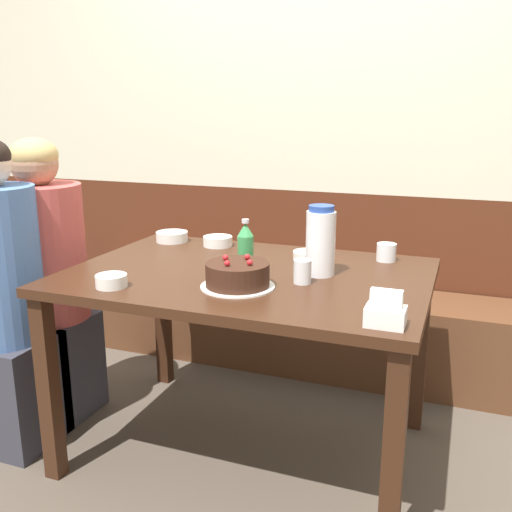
{
  "coord_description": "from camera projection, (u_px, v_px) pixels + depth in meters",
  "views": [
    {
      "loc": [
        0.74,
        -1.88,
        1.32
      ],
      "look_at": [
        0.01,
        0.05,
        0.79
      ],
      "focal_mm": 40.0,
      "sensor_mm": 36.0,
      "label": 1
    }
  ],
  "objects": [
    {
      "name": "bowl_soup_white",
      "position": [
        308.0,
        255.0,
        2.28
      ],
      "size": [
        0.12,
        0.12,
        0.03
      ],
      "color": "white",
      "rests_on": "dining_table"
    },
    {
      "name": "back_wall",
      "position": [
        322.0,
        124.0,
        2.93
      ],
      "size": [
        4.8,
        0.04,
        2.5
      ],
      "color": "#4C2314",
      "rests_on": "ground_plane"
    },
    {
      "name": "soju_bottle",
      "position": [
        246.0,
        246.0,
        2.12
      ],
      "size": [
        0.06,
        0.06,
        0.19
      ],
      "color": "#388E4C",
      "rests_on": "dining_table"
    },
    {
      "name": "glass_tumbler_short",
      "position": [
        386.0,
        252.0,
        2.25
      ],
      "size": [
        0.08,
        0.08,
        0.07
      ],
      "color": "silver",
      "rests_on": "dining_table"
    },
    {
      "name": "bowl_side_dish",
      "position": [
        218.0,
        241.0,
        2.5
      ],
      "size": [
        0.13,
        0.13,
        0.04
      ],
      "color": "white",
      "rests_on": "dining_table"
    },
    {
      "name": "ground_plane",
      "position": [
        248.0,
        448.0,
        2.29
      ],
      "size": [
        12.0,
        12.0,
        0.0
      ],
      "primitive_type": "plane",
      "color": "#4C4238"
    },
    {
      "name": "bench_seat",
      "position": [
        306.0,
        327.0,
        2.99
      ],
      "size": [
        2.52,
        0.38,
        0.43
      ],
      "color": "#56331E",
      "rests_on": "ground_plane"
    },
    {
      "name": "birthday_cake",
      "position": [
        238.0,
        275.0,
        1.92
      ],
      "size": [
        0.25,
        0.25,
        0.11
      ],
      "color": "white",
      "rests_on": "dining_table"
    },
    {
      "name": "person_pale_blue_shirt",
      "position": [
        2.0,
        307.0,
        2.21
      ],
      "size": [
        0.34,
        0.32,
        1.23
      ],
      "color": "#33333D",
      "rests_on": "ground_plane"
    },
    {
      "name": "napkin_holder",
      "position": [
        386.0,
        313.0,
        1.57
      ],
      "size": [
        0.11,
        0.08,
        0.11
      ],
      "color": "white",
      "rests_on": "dining_table"
    },
    {
      "name": "water_pitcher",
      "position": [
        321.0,
        241.0,
        2.04
      ],
      "size": [
        0.11,
        0.11,
        0.25
      ],
      "color": "white",
      "rests_on": "dining_table"
    },
    {
      "name": "glass_water_tall",
      "position": [
        302.0,
        272.0,
        1.96
      ],
      "size": [
        0.06,
        0.06,
        0.08
      ],
      "color": "silver",
      "rests_on": "dining_table"
    },
    {
      "name": "dining_table",
      "position": [
        248.0,
        295.0,
        2.13
      ],
      "size": [
        1.31,
        0.92,
        0.74
      ],
      "color": "#381E11",
      "rests_on": "ground_plane"
    },
    {
      "name": "bowl_rice_small",
      "position": [
        172.0,
        237.0,
        2.59
      ],
      "size": [
        0.14,
        0.14,
        0.04
      ],
      "color": "white",
      "rests_on": "dining_table"
    },
    {
      "name": "bowl_sauce_shallow",
      "position": [
        111.0,
        281.0,
        1.92
      ],
      "size": [
        0.11,
        0.11,
        0.04
      ],
      "color": "white",
      "rests_on": "dining_table"
    },
    {
      "name": "person_teal_shirt",
      "position": [
        46.0,
        285.0,
        2.43
      ],
      "size": [
        0.35,
        0.35,
        1.21
      ],
      "color": "#33333D",
      "rests_on": "ground_plane"
    }
  ]
}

